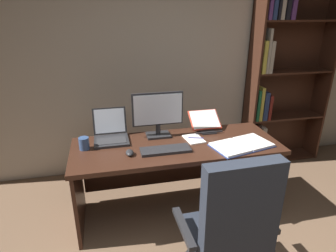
# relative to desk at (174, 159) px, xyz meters

# --- Properties ---
(wall_back) EXTENTS (5.25, 0.12, 2.80)m
(wall_back) POSITION_rel_desk_xyz_m (0.06, 0.93, 0.87)
(wall_back) COLOR #A89E8E
(wall_back) RESTS_ON ground
(desk) EXTENTS (1.82, 0.69, 0.72)m
(desk) POSITION_rel_desk_xyz_m (0.00, 0.00, 0.00)
(desk) COLOR #381E14
(desk) RESTS_ON ground
(bookshelf) EXTENTS (0.99, 0.29, 2.29)m
(bookshelf) POSITION_rel_desk_xyz_m (1.47, 0.72, 0.64)
(bookshelf) COLOR #381E14
(bookshelf) RESTS_ON ground
(office_chair) EXTENTS (0.62, 0.60, 1.06)m
(office_chair) POSITION_rel_desk_xyz_m (0.13, -0.96, -0.08)
(office_chair) COLOR #232326
(office_chair) RESTS_ON ground
(monitor) EXTENTS (0.47, 0.16, 0.42)m
(monitor) POSITION_rel_desk_xyz_m (-0.12, 0.14, 0.40)
(monitor) COLOR #232326
(monitor) RESTS_ON desk
(laptop) EXTENTS (0.30, 0.33, 0.26)m
(laptop) POSITION_rel_desk_xyz_m (-0.56, 0.15, 0.25)
(laptop) COLOR #232326
(laptop) RESTS_ON desk
(keyboard) EXTENTS (0.42, 0.15, 0.02)m
(keyboard) POSITION_rel_desk_xyz_m (-0.12, -0.19, 0.20)
(keyboard) COLOR #232326
(keyboard) RESTS_ON desk
(computer_mouse) EXTENTS (0.06, 0.10, 0.04)m
(computer_mouse) POSITION_rel_desk_xyz_m (-0.42, -0.19, 0.21)
(computer_mouse) COLOR #232326
(computer_mouse) RESTS_ON desk
(reading_stand_with_book) EXTENTS (0.30, 0.26, 0.16)m
(reading_stand_with_book) POSITION_rel_desk_xyz_m (0.36, 0.20, 0.27)
(reading_stand_with_book) COLOR #232326
(reading_stand_with_book) RESTS_ON desk
(open_binder) EXTENTS (0.57, 0.41, 0.02)m
(open_binder) POSITION_rel_desk_xyz_m (0.54, -0.24, 0.20)
(open_binder) COLOR navy
(open_binder) RESTS_ON desk
(notepad) EXTENTS (0.18, 0.23, 0.01)m
(notepad) POSITION_rel_desk_xyz_m (0.18, -0.01, 0.20)
(notepad) COLOR white
(notepad) RESTS_ON desk
(pen) EXTENTS (0.14, 0.05, 0.01)m
(pen) POSITION_rel_desk_xyz_m (0.20, -0.01, 0.21)
(pen) COLOR navy
(pen) RESTS_ON notepad
(coffee_mug) EXTENTS (0.09, 0.09, 0.11)m
(coffee_mug) POSITION_rel_desk_xyz_m (-0.79, 0.00, 0.24)
(coffee_mug) COLOR #334C7A
(coffee_mug) RESTS_ON desk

